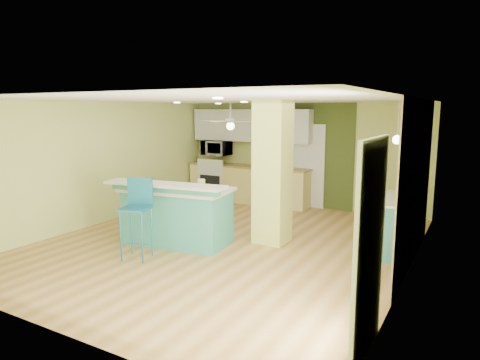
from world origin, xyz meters
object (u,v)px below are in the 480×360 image
Objects in this scene: fruit_bowl at (263,166)px; side_counter at (398,225)px; peninsula at (177,214)px; bar_stool at (138,205)px; canister at (201,184)px.

side_counter is at bearing -30.60° from fruit_bowl.
bar_stool is (-0.09, -0.88, 0.33)m from peninsula.
peninsula is 1.53× the size of side_counter.
canister is at bearing -81.92° from fruit_bowl.
bar_stool reaches higher than fruit_bowl.
bar_stool is 4.40m from fruit_bowl.
canister reaches higher than side_counter.
side_counter is (3.55, 2.31, -0.39)m from bar_stool.
peninsula reaches higher than side_counter.
bar_stool reaches higher than side_counter.
fruit_bowl is (-3.54, 2.09, 0.52)m from side_counter.
bar_stool is 7.58× the size of canister.
bar_stool reaches higher than canister.
peninsula is 3.55m from fruit_bowl.
bar_stool is at bearing -90.19° from fruit_bowl.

